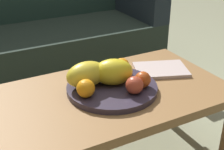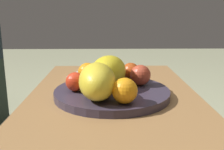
{
  "view_description": "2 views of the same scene",
  "coord_description": "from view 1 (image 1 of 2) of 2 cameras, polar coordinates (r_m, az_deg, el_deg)",
  "views": [
    {
      "loc": [
        -0.56,
        -1.06,
        1.08
      ],
      "look_at": [
        0.01,
        0.01,
        0.49
      ],
      "focal_mm": 50.88,
      "sensor_mm": 36.0,
      "label": 1
    },
    {
      "loc": [
        -0.84,
        0.02,
        0.7
      ],
      "look_at": [
        0.01,
        0.01,
        0.49
      ],
      "focal_mm": 41.88,
      "sensor_mm": 36.0,
      "label": 2
    }
  ],
  "objects": [
    {
      "name": "orange_front",
      "position": [
        1.27,
        -4.74,
        -2.4
      ],
      "size": [
        0.08,
        0.08,
        0.08
      ],
      "primitive_type": "sphere",
      "color": "orange",
      "rests_on": "fruit_bowl"
    },
    {
      "name": "banana_bunch",
      "position": [
        1.41,
        -0.81,
        0.25
      ],
      "size": [
        0.16,
        0.1,
        0.06
      ],
      "color": "yellow",
      "rests_on": "fruit_bowl"
    },
    {
      "name": "magazine",
      "position": [
        1.57,
        8.75,
        0.98
      ],
      "size": [
        0.3,
        0.26,
        0.02
      ],
      "primitive_type": "cube",
      "rotation": [
        0.0,
        0.0,
        -0.37
      ],
      "color": "beige",
      "rests_on": "coffee_table"
    },
    {
      "name": "orange_left",
      "position": [
        1.46,
        1.76,
        1.68
      ],
      "size": [
        0.07,
        0.07,
        0.07
      ],
      "primitive_type": "sphere",
      "color": "orange",
      "rests_on": "fruit_bowl"
    },
    {
      "name": "couch",
      "position": [
        2.36,
        -12.88,
        6.28
      ],
      "size": [
        1.7,
        0.7,
        0.9
      ],
      "color": "#222F27",
      "rests_on": "ground_plane"
    },
    {
      "name": "apple_left",
      "position": [
        1.29,
        4.06,
        -1.83
      ],
      "size": [
        0.07,
        0.07,
        0.07
      ],
      "primitive_type": "sphere",
      "color": "#B0412A",
      "rests_on": "fruit_bowl"
    },
    {
      "name": "apple_right",
      "position": [
        1.44,
        -2.91,
        1.1
      ],
      "size": [
        0.06,
        0.06,
        0.06
      ],
      "primitive_type": "sphere",
      "color": "red",
      "rests_on": "fruit_bowl"
    },
    {
      "name": "melon_large_front",
      "position": [
        1.36,
        0.21,
        0.57
      ],
      "size": [
        0.2,
        0.17,
        0.11
      ],
      "primitive_type": "ellipsoid",
      "rotation": [
        0.0,
        0.0,
        -0.38
      ],
      "color": "yellow",
      "rests_on": "fruit_bowl"
    },
    {
      "name": "melon_smaller_beside",
      "position": [
        1.34,
        -4.62,
        0.1
      ],
      "size": [
        0.18,
        0.12,
        0.11
      ],
      "primitive_type": "ellipsoid",
      "rotation": [
        0.0,
        0.0,
        0.06
      ],
      "color": "yellow",
      "rests_on": "fruit_bowl"
    },
    {
      "name": "coffee_table",
      "position": [
        1.39,
        -0.15,
        -4.7
      ],
      "size": [
        1.02,
        0.59,
        0.42
      ],
      "color": "olive",
      "rests_on": "ground_plane"
    },
    {
      "name": "apple_front",
      "position": [
        1.34,
        5.54,
        -0.82
      ],
      "size": [
        0.07,
        0.07,
        0.07
      ],
      "primitive_type": "sphere",
      "color": "#B24516",
      "rests_on": "fruit_bowl"
    },
    {
      "name": "fruit_bowl",
      "position": [
        1.37,
        0.0,
        -2.34
      ],
      "size": [
        0.39,
        0.39,
        0.03
      ],
      "primitive_type": "cylinder",
      "color": "#342D3D",
      "rests_on": "coffee_table"
    }
  ]
}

